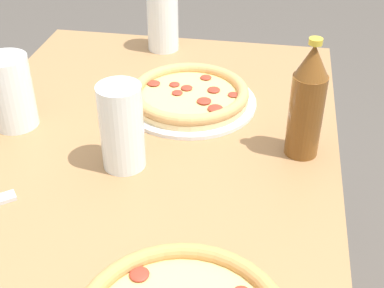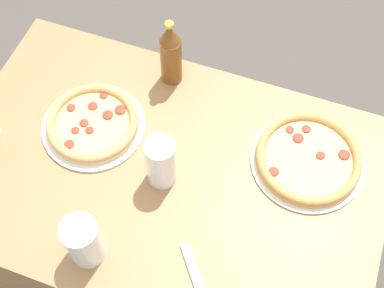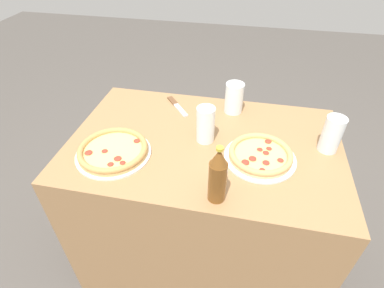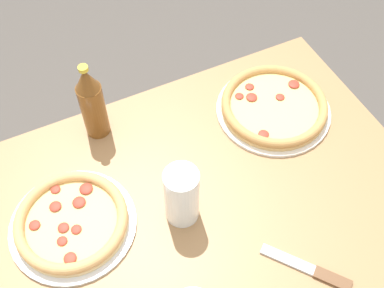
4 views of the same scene
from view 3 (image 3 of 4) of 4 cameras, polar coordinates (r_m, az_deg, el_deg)
name	(u,v)px [view 3 (image 3 of 4)]	position (r m, az deg, el deg)	size (l,w,h in m)	color
ground_plane	(201,246)	(1.82, 1.72, -18.91)	(8.00, 8.00, 0.00)	#4C4742
table	(202,203)	(1.50, 2.00, -11.09)	(1.11, 0.71, 0.77)	#997047
pizza_margherita	(260,155)	(1.17, 12.88, -2.06)	(0.27, 0.27, 0.04)	silver
pizza_veggie	(113,151)	(1.20, -14.79, -1.23)	(0.29, 0.29, 0.04)	silver
glass_cola	(331,135)	(1.27, 25.02, 1.49)	(0.08, 0.08, 0.15)	white
glass_lemonade	(206,126)	(1.20, 2.68, 3.50)	(0.07, 0.07, 0.15)	white
glass_orange_juice	(234,100)	(1.40, 7.98, 8.39)	(0.08, 0.08, 0.14)	white
beer_bottle	(218,176)	(0.94, 4.93, -6.03)	(0.06, 0.06, 0.22)	brown
knife	(177,105)	(1.46, -2.95, 7.36)	(0.14, 0.16, 0.01)	brown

